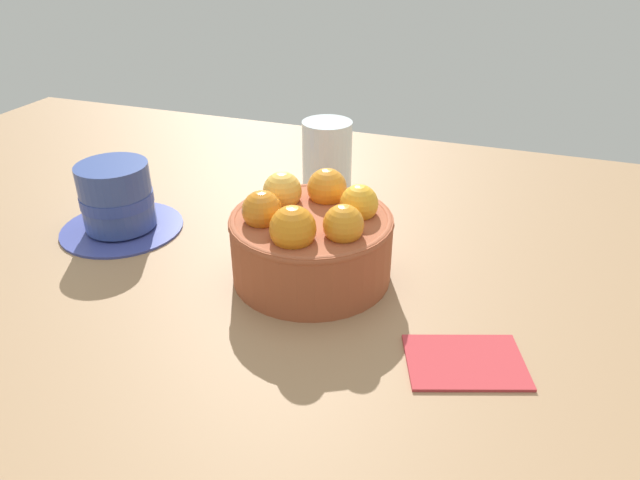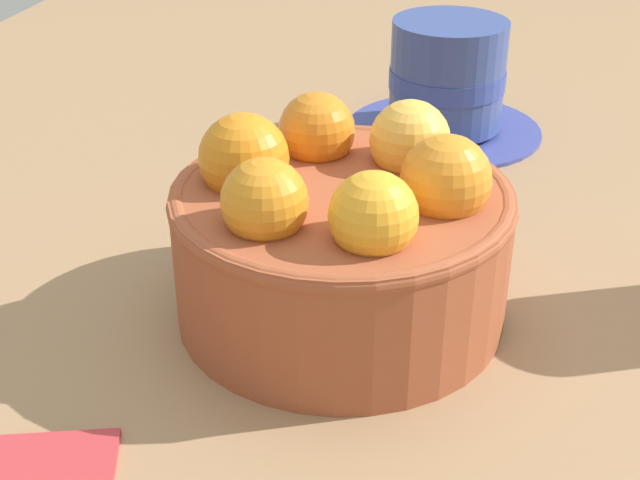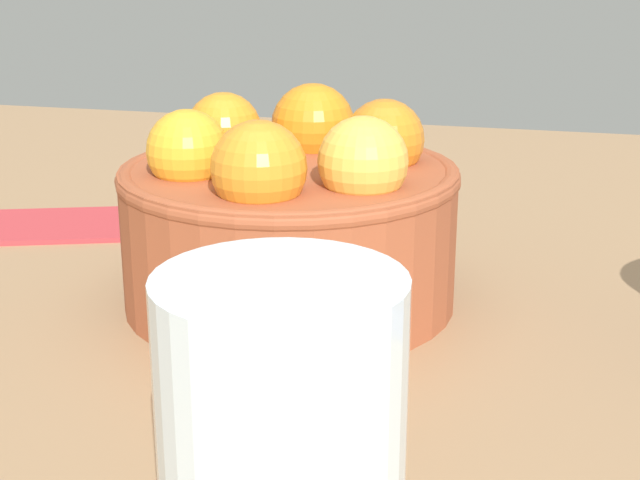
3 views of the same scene
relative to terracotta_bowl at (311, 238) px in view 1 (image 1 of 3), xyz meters
The scene contains 5 objects.
ground_plane 6.84cm from the terracotta_bowl, 150.04° to the right, with size 156.14×95.29×4.36cm, color #997551.
terracotta_bowl is the anchor object (origin of this frame).
coffee_cup 26.05cm from the terracotta_bowl, ahead, with size 14.87×14.87×8.60cm.
water_glass 23.10cm from the terracotta_bowl, 75.19° to the right, with size 6.92×6.92×9.86cm, color silver.
folded_napkin 20.15cm from the terracotta_bowl, 153.48° to the left, with size 10.23×7.15×0.60cm, color #B23338.
Camera 1 is at (-18.69, 49.88, 34.28)cm, focal length 32.63 mm.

